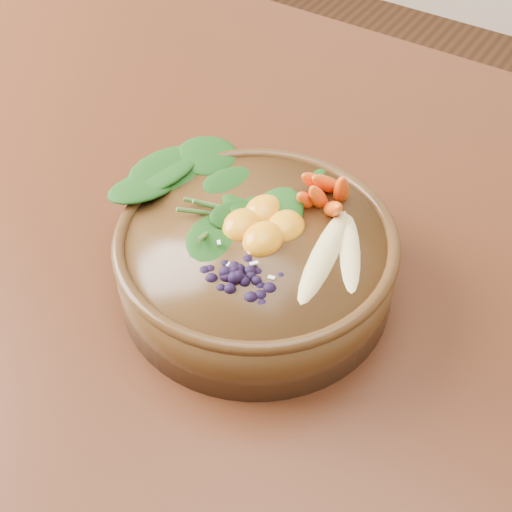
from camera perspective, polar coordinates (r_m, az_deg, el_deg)
dining_table at (r=0.73m, az=11.93°, el=-9.69°), size 1.60×0.90×0.75m
stoneware_bowl at (r=0.64m, az=-0.00°, el=-0.63°), size 0.30×0.30×0.07m
kale_heap at (r=0.65m, az=-1.76°, el=6.46°), size 0.19×0.18×0.04m
carrot_cluster at (r=0.63m, az=5.81°, el=6.81°), size 0.06×0.06×0.07m
banana_halves at (r=0.60m, az=6.60°, el=1.01°), size 0.08×0.14×0.02m
mandarin_cluster at (r=0.62m, az=0.61°, el=3.34°), size 0.09×0.09×0.03m
blueberry_pile at (r=0.57m, az=-1.43°, el=-0.70°), size 0.13×0.11×0.03m
coconut_flakes at (r=0.60m, az=-0.37°, el=0.64°), size 0.09×0.08×0.01m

